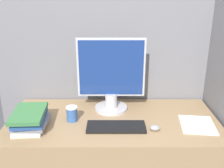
# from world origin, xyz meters

# --- Properties ---
(cubicle_panel_rear) EXTENTS (1.83, 0.04, 1.53)m
(cubicle_panel_rear) POSITION_xyz_m (0.00, 0.72, 0.76)
(cubicle_panel_rear) COLOR slate
(cubicle_panel_rear) RESTS_ON ground_plane
(cubicle_panel_right) EXTENTS (0.04, 0.74, 1.53)m
(cubicle_panel_right) POSITION_xyz_m (0.75, 0.37, 0.76)
(cubicle_panel_right) COLOR slate
(cubicle_panel_right) RESTS_ON ground_plane
(desk) EXTENTS (1.43, 0.68, 0.74)m
(desk) POSITION_xyz_m (0.00, 0.34, 0.37)
(desk) COLOR #937551
(desk) RESTS_ON ground_plane
(monitor) EXTENTS (0.48, 0.24, 0.53)m
(monitor) POSITION_xyz_m (-0.01, 0.50, 0.97)
(monitor) COLOR #B7B7BC
(monitor) RESTS_ON desk
(keyboard) EXTENTS (0.38, 0.14, 0.02)m
(keyboard) POSITION_xyz_m (0.02, 0.21, 0.75)
(keyboard) COLOR black
(keyboard) RESTS_ON desk
(mouse) EXTENTS (0.07, 0.05, 0.04)m
(mouse) POSITION_xyz_m (0.26, 0.19, 0.76)
(mouse) COLOR gray
(mouse) RESTS_ON desk
(coffee_cup) EXTENTS (0.08, 0.08, 0.10)m
(coffee_cup) POSITION_xyz_m (-0.28, 0.32, 0.79)
(coffee_cup) COLOR #335999
(coffee_cup) RESTS_ON desk
(book_stack) EXTENTS (0.22, 0.31, 0.12)m
(book_stack) POSITION_xyz_m (-0.53, 0.22, 0.80)
(book_stack) COLOR silver
(book_stack) RESTS_ON desk
(paper_pile) EXTENTS (0.24, 0.27, 0.01)m
(paper_pile) POSITION_xyz_m (0.55, 0.25, 0.74)
(paper_pile) COLOR white
(paper_pile) RESTS_ON desk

